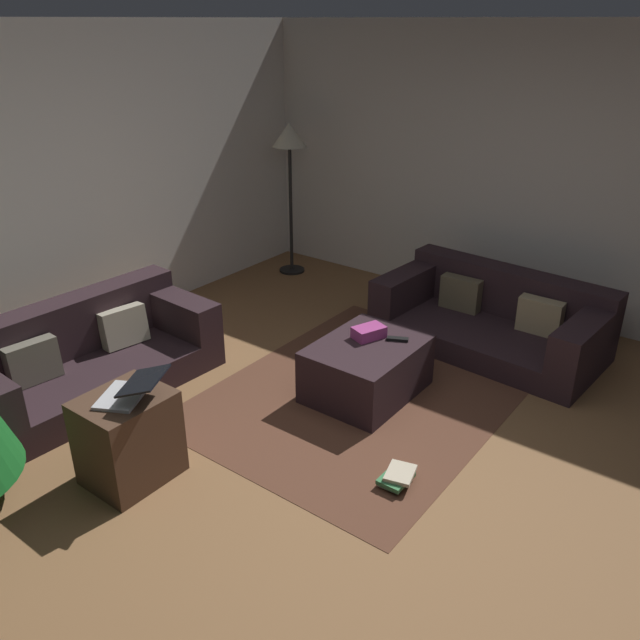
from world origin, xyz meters
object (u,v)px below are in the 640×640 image
(side_table, at_px, (128,438))
(laptop, at_px, (130,391))
(couch_left, at_px, (84,358))
(corner_lamp, at_px, (290,147))
(gift_box, at_px, (369,332))
(couch_right, at_px, (494,318))
(tv_remote, at_px, (398,339))
(book_stack, at_px, (397,477))
(ottoman, at_px, (367,369))

(side_table, bearing_deg, laptop, -62.46)
(couch_left, xyz_separation_m, corner_lamp, (2.92, 0.37, 1.12))
(gift_box, relative_size, laptop, 0.49)
(couch_right, height_order, gift_box, couch_right)
(tv_remote, height_order, book_stack, tv_remote)
(couch_right, distance_m, tv_remote, 1.21)
(side_table, height_order, laptop, laptop)
(tv_remote, relative_size, corner_lamp, 0.10)
(side_table, height_order, corner_lamp, corner_lamp)
(ottoman, xyz_separation_m, laptop, (-1.68, 0.56, 0.42))
(couch_left, bearing_deg, ottoman, 128.06)
(ottoman, relative_size, tv_remote, 5.45)
(couch_left, height_order, book_stack, couch_left)
(tv_remote, bearing_deg, laptop, 132.58)
(corner_lamp, bearing_deg, gift_box, -127.68)
(gift_box, relative_size, tv_remote, 1.47)
(couch_left, xyz_separation_m, ottoman, (1.23, -1.74, -0.06))
(gift_box, bearing_deg, couch_right, -20.77)
(couch_right, relative_size, corner_lamp, 1.19)
(ottoman, distance_m, laptop, 1.82)
(couch_right, relative_size, laptop, 4.05)
(side_table, distance_m, book_stack, 1.65)
(side_table, relative_size, book_stack, 2.24)
(gift_box, relative_size, book_stack, 0.92)
(couch_right, xyz_separation_m, ottoman, (-1.35, 0.42, -0.04))
(side_table, xyz_separation_m, corner_lamp, (3.38, 1.50, 1.10))
(ottoman, relative_size, gift_box, 3.71)
(couch_right, distance_m, book_stack, 2.15)
(couch_left, height_order, corner_lamp, corner_lamp)
(couch_left, bearing_deg, tv_remote, 129.70)
(gift_box, xyz_separation_m, book_stack, (-0.87, -0.79, -0.42))
(ottoman, distance_m, gift_box, 0.27)
(laptop, relative_size, corner_lamp, 0.29)
(couch_right, bearing_deg, couch_left, 54.09)
(couch_left, relative_size, gift_box, 8.19)
(tv_remote, relative_size, laptop, 0.34)
(laptop, bearing_deg, couch_left, 69.43)
(couch_right, xyz_separation_m, book_stack, (-2.12, -0.31, -0.20))
(gift_box, bearing_deg, ottoman, -150.97)
(gift_box, distance_m, side_table, 1.89)
(couch_right, relative_size, ottoman, 2.21)
(couch_right, xyz_separation_m, laptop, (-3.03, 0.99, 0.38))
(ottoman, bearing_deg, couch_left, 125.29)
(book_stack, bearing_deg, side_table, 124.73)
(side_table, relative_size, corner_lamp, 0.35)
(tv_remote, bearing_deg, couch_right, -40.12)
(ottoman, height_order, book_stack, ottoman)
(couch_right, xyz_separation_m, gift_box, (-1.26, 0.48, 0.22))
(book_stack, bearing_deg, couch_left, 100.60)
(couch_left, height_order, couch_right, couch_left)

